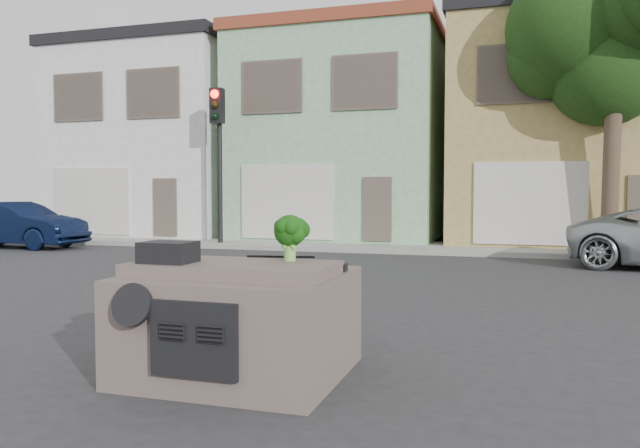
% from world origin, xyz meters
% --- Properties ---
extents(ground_plane, '(120.00, 120.00, 0.00)m').
position_xyz_m(ground_plane, '(0.00, 0.00, 0.00)').
color(ground_plane, '#303033').
rests_on(ground_plane, ground).
extents(sidewalk, '(40.00, 3.00, 0.15)m').
position_xyz_m(sidewalk, '(0.00, 10.50, 0.07)').
color(sidewalk, gray).
rests_on(sidewalk, ground).
extents(townhouse_white, '(7.20, 8.20, 7.55)m').
position_xyz_m(townhouse_white, '(-11.00, 14.50, 3.77)').
color(townhouse_white, white).
rests_on(townhouse_white, ground).
extents(townhouse_mint, '(7.20, 8.20, 7.55)m').
position_xyz_m(townhouse_mint, '(-3.50, 14.50, 3.77)').
color(townhouse_mint, '#8FC28F').
rests_on(townhouse_mint, ground).
extents(townhouse_tan, '(7.20, 8.20, 7.55)m').
position_xyz_m(townhouse_tan, '(4.00, 14.50, 3.77)').
color(townhouse_tan, tan).
rests_on(townhouse_tan, ground).
extents(navy_sedan, '(4.47, 1.62, 1.47)m').
position_xyz_m(navy_sedan, '(-12.60, 7.48, 0.00)').
color(navy_sedan, black).
rests_on(navy_sedan, ground).
extents(traffic_signal, '(0.40, 0.40, 5.10)m').
position_xyz_m(traffic_signal, '(-6.50, 9.50, 2.55)').
color(traffic_signal, black).
rests_on(traffic_signal, ground).
extents(tree_near, '(4.40, 4.00, 8.50)m').
position_xyz_m(tree_near, '(5.00, 9.80, 4.25)').
color(tree_near, '#1A3A11').
rests_on(tree_near, ground).
extents(car_dashboard, '(2.00, 1.80, 1.12)m').
position_xyz_m(car_dashboard, '(0.00, -3.00, 0.56)').
color(car_dashboard, '#65554E').
rests_on(car_dashboard, ground).
extents(instrument_hump, '(0.48, 0.38, 0.20)m').
position_xyz_m(instrument_hump, '(-0.58, -3.35, 1.22)').
color(instrument_hump, black).
rests_on(instrument_hump, car_dashboard).
extents(wiper_arm, '(0.69, 0.15, 0.02)m').
position_xyz_m(wiper_arm, '(0.28, -2.62, 1.13)').
color(wiper_arm, black).
rests_on(wiper_arm, car_dashboard).
extents(broccoli, '(0.50, 0.50, 0.46)m').
position_xyz_m(broccoli, '(0.46, -2.85, 1.35)').
color(broccoli, '#103B0B').
rests_on(broccoli, car_dashboard).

